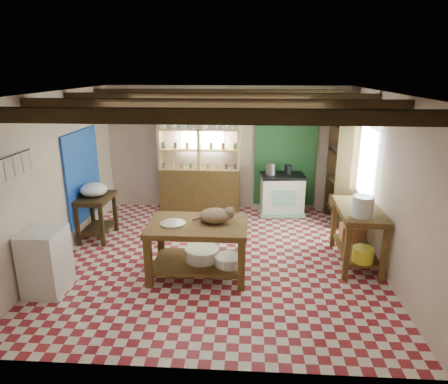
# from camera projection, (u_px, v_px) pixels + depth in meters

# --- Properties ---
(floor) EXTENTS (5.00, 5.00, 0.02)m
(floor) POSITION_uv_depth(u_px,v_px,m) (217.00, 258.00, 6.45)
(floor) COLOR maroon
(floor) RESTS_ON ground
(ceiling) EXTENTS (5.00, 5.00, 0.02)m
(ceiling) POSITION_uv_depth(u_px,v_px,m) (216.00, 92.00, 5.68)
(ceiling) COLOR #4A4A4F
(ceiling) RESTS_ON wall_back
(wall_back) EXTENTS (5.00, 0.04, 2.60)m
(wall_back) POSITION_uv_depth(u_px,v_px,m) (226.00, 149.00, 8.44)
(wall_back) COLOR beige
(wall_back) RESTS_ON floor
(wall_front) EXTENTS (5.00, 0.04, 2.60)m
(wall_front) POSITION_uv_depth(u_px,v_px,m) (194.00, 253.00, 3.68)
(wall_front) COLOR beige
(wall_front) RESTS_ON floor
(wall_left) EXTENTS (0.04, 5.00, 2.60)m
(wall_left) POSITION_uv_depth(u_px,v_px,m) (57.00, 178.00, 6.21)
(wall_left) COLOR beige
(wall_left) RESTS_ON floor
(wall_right) EXTENTS (0.04, 5.00, 2.60)m
(wall_right) POSITION_uv_depth(u_px,v_px,m) (384.00, 183.00, 5.91)
(wall_right) COLOR beige
(wall_right) RESTS_ON floor
(ceiling_beams) EXTENTS (5.00, 3.80, 0.15)m
(ceiling_beams) POSITION_uv_depth(u_px,v_px,m) (216.00, 101.00, 5.71)
(ceiling_beams) COLOR #342412
(ceiling_beams) RESTS_ON ceiling
(blue_wall_patch) EXTENTS (0.04, 1.40, 1.60)m
(blue_wall_patch) POSITION_uv_depth(u_px,v_px,m) (83.00, 175.00, 7.13)
(blue_wall_patch) COLOR #1645AB
(blue_wall_patch) RESTS_ON wall_left
(green_wall_patch) EXTENTS (1.30, 0.04, 2.30)m
(green_wall_patch) POSITION_uv_depth(u_px,v_px,m) (286.00, 152.00, 8.35)
(green_wall_patch) COLOR #215227
(green_wall_patch) RESTS_ON wall_back
(window_back) EXTENTS (0.90, 0.02, 0.80)m
(window_back) POSITION_uv_depth(u_px,v_px,m) (202.00, 130.00, 8.34)
(window_back) COLOR silver
(window_back) RESTS_ON wall_back
(window_right) EXTENTS (0.02, 1.30, 1.20)m
(window_right) POSITION_uv_depth(u_px,v_px,m) (365.00, 162.00, 6.83)
(window_right) COLOR silver
(window_right) RESTS_ON wall_right
(utensil_rail) EXTENTS (0.06, 0.90, 0.28)m
(utensil_rail) POSITION_uv_depth(u_px,v_px,m) (12.00, 166.00, 4.93)
(utensil_rail) COLOR black
(utensil_rail) RESTS_ON wall_left
(pot_rack) EXTENTS (0.86, 0.12, 0.36)m
(pot_rack) POSITION_uv_depth(u_px,v_px,m) (290.00, 109.00, 7.68)
(pot_rack) COLOR black
(pot_rack) RESTS_ON ceiling
(shelving_unit) EXTENTS (1.70, 0.34, 2.20)m
(shelving_unit) POSITION_uv_depth(u_px,v_px,m) (199.00, 160.00, 8.36)
(shelving_unit) COLOR #DEBD80
(shelving_unit) RESTS_ON floor
(tall_rack) EXTENTS (0.40, 0.86, 2.00)m
(tall_rack) POSITION_uv_depth(u_px,v_px,m) (341.00, 172.00, 7.73)
(tall_rack) COLOR #342412
(tall_rack) RESTS_ON floor
(work_table) EXTENTS (1.42, 0.95, 0.81)m
(work_table) POSITION_uv_depth(u_px,v_px,m) (198.00, 249.00, 5.83)
(work_table) COLOR brown
(work_table) RESTS_ON floor
(stove) EXTENTS (0.91, 0.65, 0.85)m
(stove) POSITION_uv_depth(u_px,v_px,m) (282.00, 194.00, 8.30)
(stove) COLOR white
(stove) RESTS_ON floor
(prep_table) EXTENTS (0.55, 0.79, 0.79)m
(prep_table) POSITION_uv_depth(u_px,v_px,m) (97.00, 217.00, 7.10)
(prep_table) COLOR #342412
(prep_table) RESTS_ON floor
(white_cabinet) EXTENTS (0.49, 0.59, 0.89)m
(white_cabinet) POSITION_uv_depth(u_px,v_px,m) (46.00, 261.00, 5.37)
(white_cabinet) COLOR silver
(white_cabinet) RESTS_ON floor
(right_counter) EXTENTS (0.67, 1.28, 0.90)m
(right_counter) POSITION_uv_depth(u_px,v_px,m) (357.00, 236.00, 6.18)
(right_counter) COLOR brown
(right_counter) RESTS_ON floor
(cat) EXTENTS (0.52, 0.43, 0.21)m
(cat) POSITION_uv_depth(u_px,v_px,m) (215.00, 216.00, 5.71)
(cat) COLOR #957356
(cat) RESTS_ON work_table
(steel_tray) EXTENTS (0.36, 0.36, 0.02)m
(steel_tray) POSITION_uv_depth(u_px,v_px,m) (173.00, 223.00, 5.68)
(steel_tray) COLOR #9C9CA3
(steel_tray) RESTS_ON work_table
(basin_large) EXTENTS (0.51, 0.51, 0.18)m
(basin_large) POSITION_uv_depth(u_px,v_px,m) (202.00, 254.00, 5.90)
(basin_large) COLOR silver
(basin_large) RESTS_ON work_table
(basin_small) EXTENTS (0.40, 0.40, 0.14)m
(basin_small) POSITION_uv_depth(u_px,v_px,m) (228.00, 260.00, 5.74)
(basin_small) COLOR silver
(basin_small) RESTS_ON work_table
(kettle_left) EXTENTS (0.22, 0.22, 0.23)m
(kettle_left) POSITION_uv_depth(u_px,v_px,m) (271.00, 169.00, 8.13)
(kettle_left) COLOR #9C9CA3
(kettle_left) RESTS_ON stove
(kettle_right) EXTENTS (0.17, 0.17, 0.20)m
(kettle_right) POSITION_uv_depth(u_px,v_px,m) (288.00, 170.00, 8.14)
(kettle_right) COLOR black
(kettle_right) RESTS_ON stove
(enamel_bowl) EXTENTS (0.47, 0.47, 0.23)m
(enamel_bowl) POSITION_uv_depth(u_px,v_px,m) (94.00, 190.00, 6.95)
(enamel_bowl) COLOR silver
(enamel_bowl) RESTS_ON prep_table
(white_bucket) EXTENTS (0.31, 0.31, 0.30)m
(white_bucket) POSITION_uv_depth(u_px,v_px,m) (363.00, 206.00, 5.67)
(white_bucket) COLOR silver
(white_bucket) RESTS_ON right_counter
(wicker_basket) EXTENTS (0.38, 0.31, 0.26)m
(wicker_basket) POSITION_uv_depth(u_px,v_px,m) (352.00, 233.00, 6.49)
(wicker_basket) COLOR #A66F43
(wicker_basket) RESTS_ON right_counter
(yellow_tub) EXTENTS (0.31, 0.31, 0.22)m
(yellow_tub) POSITION_uv_depth(u_px,v_px,m) (363.00, 255.00, 5.78)
(yellow_tub) COLOR gold
(yellow_tub) RESTS_ON right_counter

